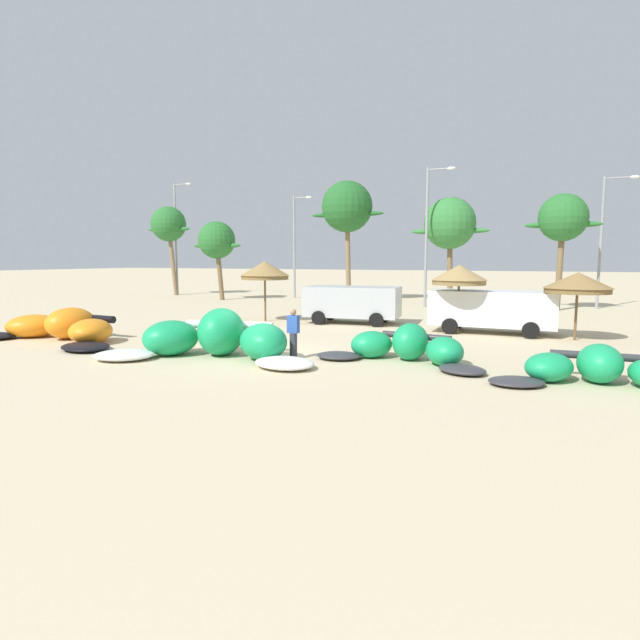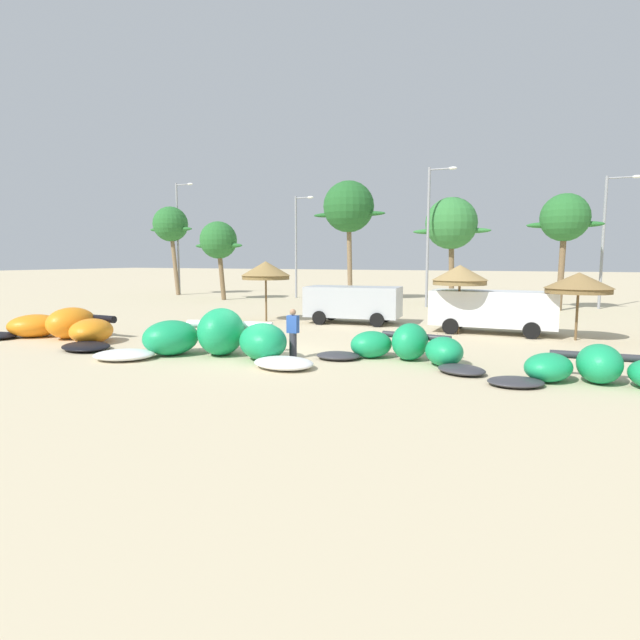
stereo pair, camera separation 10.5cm
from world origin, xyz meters
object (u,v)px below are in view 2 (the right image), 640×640
beach_umbrella_near_van (266,270)px  lamppost_west (179,233)px  palm_center_left (451,224)px  lamppost_east (607,234)px  palm_left (218,241)px  person_by_umbrellas (293,334)px  palm_leftmost (171,225)px  lamppost_west_center (297,241)px  lamppost_east_center (430,230)px  kite_far_left (63,328)px  kite_left_of_center (406,347)px  parked_car_second (351,302)px  kite_center (601,370)px  parked_van (490,308)px  beach_umbrella_middle (460,275)px  beach_umbrella_near_palms (579,283)px  palm_center_right (565,219)px  kite_left (216,339)px  palm_left_of_gap (349,207)px

beach_umbrella_near_van → lamppost_west: size_ratio=0.31×
palm_center_left → lamppost_east: (9.50, 1.38, -0.82)m
palm_left → person_by_umbrellas: bearing=-49.8°
person_by_umbrellas → palm_leftmost: size_ratio=0.21×
lamppost_west_center → lamppost_west: bearing=-175.5°
palm_left → lamppost_east: (27.00, 3.72, 0.15)m
lamppost_east_center → kite_far_left: bearing=-117.3°
kite_left_of_center → person_by_umbrellas: 3.63m
palm_leftmost → parked_car_second: bearing=-30.4°
lamppost_west_center → lamppost_east: lamppost_east is taller
palm_leftmost → lamppost_west_center: (11.92, 1.32, -1.53)m
lamppost_west → lamppost_east_center: lamppost_west is taller
kite_far_left → kite_center: (18.93, 0.25, -0.09)m
kite_center → palm_center_left: 23.52m
kite_left_of_center → beach_umbrella_near_van: bearing=141.5°
palm_left → palm_leftmost: bearing=157.1°
person_by_umbrellas → palm_leftmost: bearing=136.4°
parked_van → palm_center_left: bearing=107.2°
beach_umbrella_middle → person_by_umbrellas: 8.91m
kite_far_left → palm_center_left: 25.17m
beach_umbrella_near_palms → person_by_umbrellas: beach_umbrella_near_palms is taller
beach_umbrella_near_van → kite_far_left: bearing=-116.3°
kite_center → palm_center_left: palm_center_left is taller
lamppost_west_center → kite_left_of_center: bearing=-56.3°
kite_left_of_center → parked_van: bearing=77.1°
beach_umbrella_near_palms → lamppost_west: 34.94m
palm_left → palm_center_right: size_ratio=0.85×
palm_leftmost → palm_center_left: palm_leftmost is taller
lamppost_west → lamppost_east: lamppost_west is taller
palm_center_left → kite_left_of_center: bearing=-83.6°
palm_leftmost → beach_umbrella_near_palms: bearing=-24.2°
lamppost_east_center → beach_umbrella_middle: bearing=-72.2°
beach_umbrella_middle → beach_umbrella_near_van: bearing=175.9°
palm_center_right → lamppost_east_center: size_ratio=0.79×
kite_far_left → palm_left: 20.91m
lamppost_east_center → kite_left_of_center: bearing=-79.9°
person_by_umbrellas → lamppost_west_center: 26.66m
lamppost_east → beach_umbrella_near_van: bearing=-138.6°
kite_left → parked_car_second: parked_car_second is taller
beach_umbrella_near_van → beach_umbrella_middle: bearing=-4.1°
palm_left → palm_center_right: bearing=3.4°
parked_van → palm_left: bearing=153.6°
kite_center → palm_left_of_gap: size_ratio=0.63×
kite_left_of_center → lamppost_west_center: lamppost_west_center is taller
beach_umbrella_near_palms → parked_van: size_ratio=0.51×
kite_left_of_center → palm_center_left: palm_center_left is taller
palm_left → lamppost_east_center: 16.49m
kite_left_of_center → beach_umbrella_middle: 7.05m
beach_umbrella_near_van → lamppost_west_center: lamppost_west_center is taller
palm_leftmost → palm_center_left: (24.67, -0.69, -0.61)m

